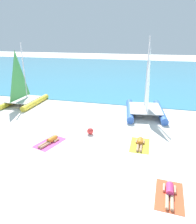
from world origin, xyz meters
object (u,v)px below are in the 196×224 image
object	(u,v)px
towel_left	(50,143)
sunbather_middle	(140,143)
sailboat_yellow	(23,96)
sunbather_left	(50,140)
towel_middle	(140,145)
sailboat_blue	(145,104)
beach_ball	(90,131)
towel_right	(169,196)
sunbather_right	(170,192)

from	to	relation	value
towel_left	sunbather_middle	size ratio (longest dim) A/B	1.22
sailboat_yellow	sunbather_left	world-z (taller)	sailboat_yellow
sunbather_left	sunbather_middle	size ratio (longest dim) A/B	0.99
towel_middle	sunbather_middle	size ratio (longest dim) A/B	1.22
sailboat_blue	sunbather_middle	size ratio (longest dim) A/B	3.94
sunbather_middle	beach_ball	bearing A→B (deg)	168.45
towel_right	towel_left	bearing A→B (deg)	157.06
sailboat_yellow	sunbather_middle	size ratio (longest dim) A/B	3.58
sunbather_middle	sunbather_right	bearing A→B (deg)	-70.09
towel_right	sunbather_right	bearing A→B (deg)	86.75
towel_left	beach_ball	bearing A→B (deg)	41.31
sailboat_blue	towel_right	xyz separation A→B (m)	(1.43, -9.33, -0.91)
sailboat_blue	towel_left	size ratio (longest dim) A/B	3.24
towel_right	sailboat_yellow	bearing A→B (deg)	143.72
sailboat_blue	towel_middle	size ratio (longest dim) A/B	3.24
sailboat_yellow	towel_middle	size ratio (longest dim) A/B	2.94
towel_left	sunbather_middle	xyz separation A→B (m)	(5.32, 1.14, 0.13)
sunbather_left	towel_middle	world-z (taller)	sunbather_left
sailboat_yellow	beach_ball	distance (m)	9.17
sunbather_right	sailboat_blue	bearing A→B (deg)	102.04
sunbather_right	sunbather_middle	bearing A→B (deg)	113.56
sailboat_yellow	towel_left	xyz separation A→B (m)	(5.87, -6.41, -0.83)
sailboat_yellow	towel_middle	bearing A→B (deg)	-25.58
sailboat_blue	towel_left	world-z (taller)	sailboat_blue
towel_right	sunbather_right	world-z (taller)	sunbather_right
sunbather_left	sunbather_right	size ratio (longest dim) A/B	0.99
towel_middle	sailboat_blue	bearing A→B (deg)	89.72
sailboat_yellow	sailboat_blue	bearing A→B (deg)	0.19
towel_left	sunbather_middle	bearing A→B (deg)	12.12
sunbather_left	sunbather_middle	xyz separation A→B (m)	(5.30, 1.08, 0.00)
sailboat_yellow	sunbather_left	distance (m)	8.68
towel_right	beach_ball	world-z (taller)	beach_ball
sunbather_left	beach_ball	world-z (taller)	beach_ball
sailboat_blue	sunbather_right	bearing A→B (deg)	-88.75
sunbather_left	towel_right	bearing A→B (deg)	-7.12
towel_left	beach_ball	xyz separation A→B (m)	(2.04, 1.79, 0.21)
towel_left	towel_middle	xyz separation A→B (m)	(5.32, 1.07, 0.00)
sunbather_left	sunbather_right	world-z (taller)	same
sailboat_blue	towel_middle	world-z (taller)	sailboat_blue
sailboat_blue	sunbather_right	size ratio (longest dim) A/B	3.93
sailboat_yellow	sunbather_left	bearing A→B (deg)	-47.23
sailboat_yellow	towel_right	xyz separation A→B (m)	(12.64, -9.27, -0.83)
towel_right	towel_middle	bearing A→B (deg)	110.25
towel_left	towel_middle	bearing A→B (deg)	11.43
sailboat_yellow	towel_middle	xyz separation A→B (m)	(11.18, -5.33, -0.83)
towel_middle	sunbather_right	world-z (taller)	sunbather_right
towel_middle	sunbather_right	xyz separation A→B (m)	(1.46, -3.87, 0.13)
sunbather_left	sunbather_right	xyz separation A→B (m)	(6.76, -2.86, 0.00)
towel_left	sunbather_left	world-z (taller)	sunbather_left
towel_middle	towel_right	size ratio (longest dim) A/B	1.00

